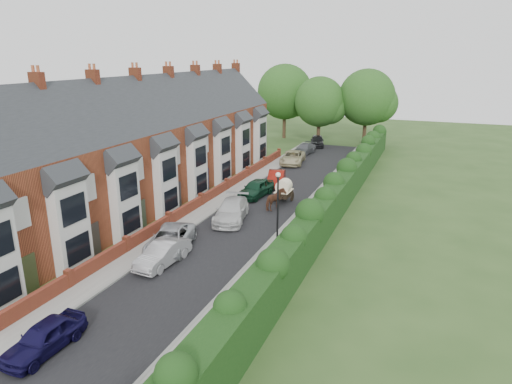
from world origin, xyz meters
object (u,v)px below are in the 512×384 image
at_px(car_black, 317,141).
at_px(car_silver_a, 163,254).
at_px(car_green, 256,188).
at_px(horse_cart, 284,189).
at_px(car_red, 276,178).
at_px(car_white, 231,211).
at_px(car_beige, 293,158).
at_px(car_grey, 304,149).
at_px(car_navy, 44,337).
at_px(car_silver_b, 170,239).
at_px(lamppost, 278,201).
at_px(horse, 275,200).

bearing_deg(car_black, car_silver_a, -103.82).
xyz_separation_m(car_green, car_black, (-0.70, 24.51, -0.01)).
xyz_separation_m(car_green, horse_cart, (2.78, -0.58, 0.40)).
bearing_deg(car_black, car_red, -101.27).
bearing_deg(car_white, car_beige, 80.27).
xyz_separation_m(car_red, car_grey, (-1.40, 14.80, -0.06)).
distance_m(car_white, car_green, 6.26).
relative_size(car_navy, car_green, 0.87).
bearing_deg(car_red, car_silver_b, -108.71).
relative_size(car_silver_a, car_silver_b, 0.82).
distance_m(car_silver_b, car_grey, 31.60).
bearing_deg(car_red, horse_cart, -77.80).
distance_m(car_green, car_grey, 18.93).
distance_m(lamppost, car_silver_b, 7.38).
bearing_deg(car_white, car_grey, 79.90).
bearing_deg(lamppost, car_beige, 104.87).
bearing_deg(car_white, lamppost, -50.84).
bearing_deg(horse, car_black, -68.54).
height_order(car_red, car_grey, car_red).
bearing_deg(car_navy, car_black, 91.70).
bearing_deg(car_black, car_beige, -104.78).
relative_size(car_silver_a, horse, 2.08).
bearing_deg(car_navy, lamppost, 68.40).
bearing_deg(car_white, car_black, 78.90).
relative_size(car_silver_b, car_white, 0.97).
relative_size(horse, horse_cart, 0.72).
relative_size(car_white, car_black, 1.20).
bearing_deg(car_black, car_green, -102.93).
bearing_deg(car_grey, car_beige, -80.38).
relative_size(car_silver_a, horse_cart, 1.50).
xyz_separation_m(car_red, car_black, (-1.17, 20.40, 0.05)).
relative_size(lamppost, horse, 2.56).
height_order(car_white, car_red, car_white).
xyz_separation_m(car_silver_a, car_green, (0.19, 14.69, 0.07)).
relative_size(car_silver_b, car_beige, 0.99).
height_order(car_grey, car_black, car_black).
distance_m(car_silver_b, car_white, 6.60).
bearing_deg(car_white, car_silver_b, -115.54).
height_order(car_silver_a, car_red, car_red).
bearing_deg(car_silver_b, car_red, 71.29).
relative_size(car_navy, car_black, 0.88).
xyz_separation_m(car_silver_a, car_grey, (-0.73, 33.60, -0.04)).
distance_m(car_silver_a, car_grey, 33.61).
bearing_deg(car_red, car_white, -103.95).
height_order(car_green, car_black, car_green).
bearing_deg(car_silver_a, car_white, 89.18).
bearing_deg(car_beige, lamppost, -83.33).
bearing_deg(car_red, car_beige, 83.58).
relative_size(car_navy, car_silver_b, 0.75).
bearing_deg(car_grey, car_white, -79.09).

